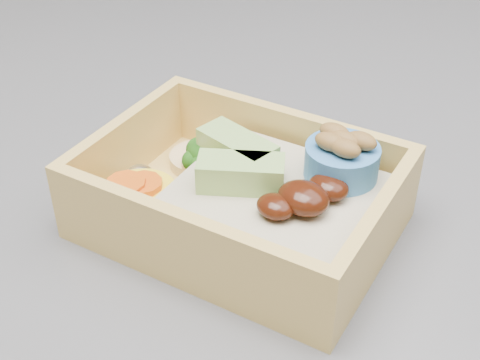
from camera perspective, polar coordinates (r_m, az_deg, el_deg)
The scene contains 1 object.
bento_box at distance 0.38m, azimuth 0.83°, elevation -1.47°, with size 0.18×0.14×0.06m.
Camera 1 is at (-0.01, -0.50, 1.17)m, focal length 50.00 mm.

